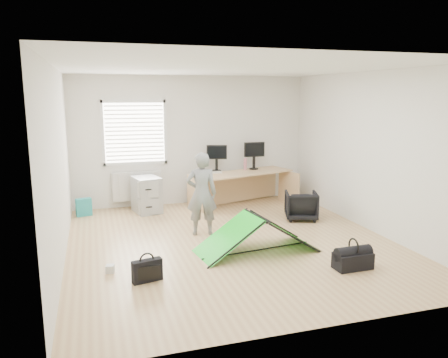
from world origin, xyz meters
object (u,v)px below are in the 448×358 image
object	(u,v)px
person	(202,194)
office_chair	(301,205)
storage_crate	(306,209)
monitor_left	(217,162)
thermos	(245,164)
desk	(244,189)
laptop_bag	(147,271)
duffel_bag	(353,261)
filing_cabinet	(147,195)
kite	(257,234)
monitor_right	(254,159)

from	to	relation	value
person	office_chair	bearing A→B (deg)	-159.35
storage_crate	person	bearing A→B (deg)	-166.65
monitor_left	office_chair	size ratio (longest dim) A/B	0.73
thermos	person	distance (m)	2.38
thermos	desk	bearing A→B (deg)	-115.05
laptop_bag	duffel_bag	distance (m)	2.73
desk	thermos	distance (m)	0.57
filing_cabinet	kite	distance (m)	3.02
office_chair	desk	bearing A→B (deg)	-42.31
monitor_left	monitor_right	world-z (taller)	monitor_right
thermos	kite	world-z (taller)	thermos
filing_cabinet	storage_crate	xyz separation A→B (m)	(2.91, -1.17, -0.23)
thermos	duffel_bag	world-z (taller)	thermos
duffel_bag	thermos	bearing A→B (deg)	90.63
filing_cabinet	person	bearing A→B (deg)	-80.24
kite	monitor_left	bearing A→B (deg)	78.39
desk	duffel_bag	distance (m)	3.66
kite	laptop_bag	world-z (taller)	kite
desk	laptop_bag	distance (m)	4.06
storage_crate	laptop_bag	xyz separation A→B (m)	(-3.32, -2.16, 0.02)
thermos	filing_cabinet	bearing A→B (deg)	-174.68
monitor_left	storage_crate	world-z (taller)	monitor_left
desk	filing_cabinet	world-z (taller)	desk
filing_cabinet	person	xyz separation A→B (m)	(0.71, -1.69, 0.34)
office_chair	laptop_bag	bearing A→B (deg)	51.45
monitor_right	laptop_bag	bearing A→B (deg)	-127.28
thermos	monitor_left	bearing A→B (deg)	179.05
desk	filing_cabinet	size ratio (longest dim) A/B	2.97
monitor_right	person	bearing A→B (deg)	-130.14
desk	monitor_left	xyz separation A→B (m)	(-0.51, 0.29, 0.56)
duffel_bag	monitor_left	bearing A→B (deg)	99.77
thermos	kite	size ratio (longest dim) A/B	0.14
desk	thermos	xyz separation A→B (m)	(0.13, 0.28, 0.48)
filing_cabinet	monitor_left	distance (m)	1.63
monitor_right	thermos	world-z (taller)	monitor_right
desk	kite	size ratio (longest dim) A/B	1.19
office_chair	person	size ratio (longest dim) A/B	0.42
monitor_left	laptop_bag	size ratio (longest dim) A/B	1.12
kite	office_chair	bearing A→B (deg)	36.46
desk	person	distance (m)	2.10
office_chair	laptop_bag	distance (m)	3.69
thermos	duffel_bag	size ratio (longest dim) A/B	0.48
storage_crate	filing_cabinet	bearing A→B (deg)	158.07
filing_cabinet	thermos	size ratio (longest dim) A/B	2.89
monitor_left	monitor_right	distance (m)	0.84
office_chair	storage_crate	xyz separation A→B (m)	(0.20, 0.19, -0.14)
monitor_left	thermos	size ratio (longest dim) A/B	1.73
person	kite	xyz separation A→B (m)	(0.59, -1.03, -0.42)
person	laptop_bag	bearing A→B (deg)	66.87
monitor_left	duffel_bag	bearing A→B (deg)	-60.02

